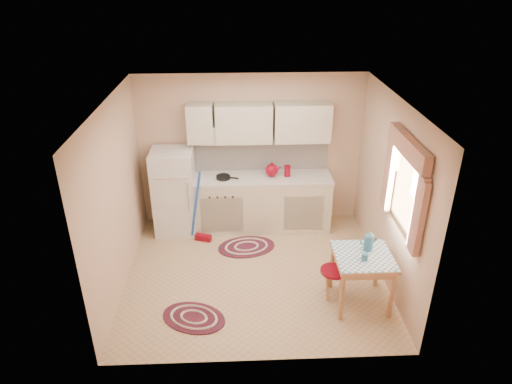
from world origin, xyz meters
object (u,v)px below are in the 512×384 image
fridge (175,192)px  stool (332,283)px  base_cabinets (261,203)px  table (361,279)px

fridge → stool: (2.23, -1.79, -0.49)m
base_cabinets → fridge: bearing=-177.9°
table → stool: bearing=158.5°
base_cabinets → table: (1.18, -1.96, -0.08)m
stool → fridge: bearing=141.4°
base_cabinets → table: size_ratio=3.12×
base_cabinets → table: 2.29m
stool → table: bearing=-21.5°
table → stool: 0.38m
base_cabinets → table: bearing=-59.0°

